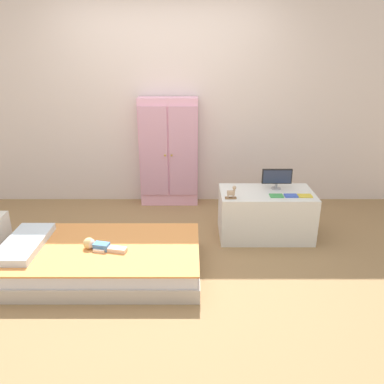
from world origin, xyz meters
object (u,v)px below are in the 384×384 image
(bed, at_px, (103,259))
(rocking_horse_toy, at_px, (234,192))
(wardrobe, at_px, (170,153))
(doll, at_px, (98,245))
(tv_monitor, at_px, (279,177))
(book_green, at_px, (278,196))
(book_blue, at_px, (293,196))
(tv_stand, at_px, (267,214))
(book_yellow, at_px, (307,196))

(bed, distance_m, rocking_horse_toy, 1.38)
(bed, bearing_deg, wardrobe, 72.22)
(doll, height_order, tv_monitor, tv_monitor)
(doll, height_order, book_green, book_green)
(book_blue, bearing_deg, wardrobe, 141.09)
(bed, bearing_deg, rocking_horse_toy, 23.69)
(tv_monitor, bearing_deg, tv_stand, -140.55)
(bed, distance_m, book_yellow, 2.05)
(doll, xyz_separation_m, book_green, (1.67, 0.62, 0.21))
(book_green, height_order, book_blue, book_blue)
(book_blue, bearing_deg, book_yellow, 0.00)
(rocking_horse_toy, xyz_separation_m, book_yellow, (0.74, 0.06, -0.06))
(tv_stand, xyz_separation_m, book_blue, (0.22, -0.12, 0.26))
(doll, relative_size, book_blue, 3.07)
(tv_stand, bearing_deg, book_green, -59.11)
(bed, distance_m, book_green, 1.79)
(doll, relative_size, wardrobe, 0.29)
(bed, xyz_separation_m, book_yellow, (1.93, 0.58, 0.38))
(bed, distance_m, book_blue, 1.92)
(doll, bearing_deg, bed, 61.07)
(doll, bearing_deg, book_green, 20.49)
(wardrobe, xyz_separation_m, rocking_horse_toy, (0.68, -1.09, -0.11))
(wardrobe, relative_size, book_green, 10.05)
(tv_monitor, bearing_deg, book_blue, -63.31)
(bed, xyz_separation_m, tv_monitor, (1.69, 0.79, 0.50))
(bed, xyz_separation_m, book_green, (1.65, 0.58, 0.38))
(bed, bearing_deg, tv_stand, 24.05)
(tv_stand, distance_m, book_green, 0.29)
(wardrobe, relative_size, book_yellow, 9.70)
(bed, bearing_deg, book_green, 19.50)
(tv_monitor, relative_size, book_yellow, 2.25)
(rocking_horse_toy, relative_size, book_blue, 1.06)
(tv_stand, relative_size, rocking_horse_toy, 7.15)
(book_green, height_order, book_yellow, same)
(bed, height_order, tv_stand, tv_stand)
(book_green, bearing_deg, tv_monitor, 79.55)
(wardrobe, relative_size, rocking_horse_toy, 9.99)
(tv_stand, bearing_deg, wardrobe, 139.33)
(bed, height_order, book_green, book_green)
(rocking_horse_toy, bearing_deg, wardrobe, 121.89)
(wardrobe, relative_size, tv_monitor, 4.32)
(rocking_horse_toy, distance_m, book_yellow, 0.74)
(book_blue, bearing_deg, tv_monitor, 116.69)
(wardrobe, xyz_separation_m, book_yellow, (1.41, -1.03, -0.17))
(wardrobe, xyz_separation_m, tv_monitor, (1.17, -0.82, -0.05))
(doll, height_order, rocking_horse_toy, rocking_horse_toy)
(book_blue, bearing_deg, doll, -161.03)
(book_yellow, bearing_deg, book_green, 180.00)
(doll, relative_size, book_green, 2.93)
(book_yellow, bearing_deg, tv_stand, 161.37)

